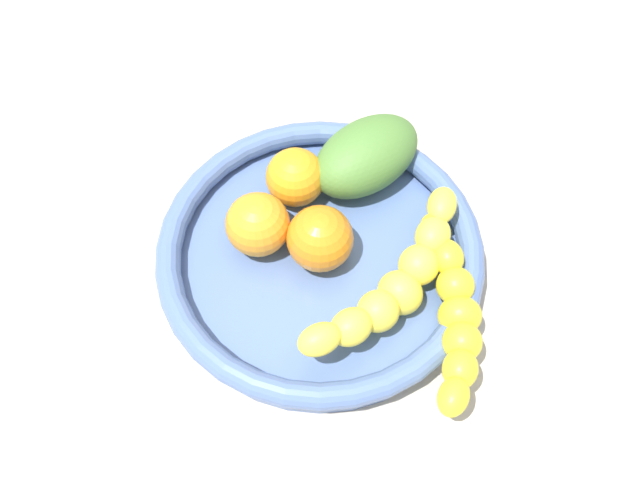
{
  "coord_description": "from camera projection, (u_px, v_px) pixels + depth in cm",
  "views": [
    {
      "loc": [
        -23.96,
        -23.98,
        64.0
      ],
      "look_at": [
        0.0,
        0.0,
        8.43
      ],
      "focal_mm": 38.04,
      "sensor_mm": 36.0,
      "label": 1
    }
  ],
  "objects": [
    {
      "name": "kitchen_counter",
      "position": [
        320.0,
        274.0,
        0.71
      ],
      "size": [
        120.0,
        120.0,
        3.0
      ],
      "primitive_type": "cube",
      "color": "#B2A999",
      "rests_on": "ground"
    },
    {
      "name": "fruit_bowl",
      "position": [
        320.0,
        255.0,
        0.68
      ],
      "size": [
        32.3,
        32.3,
        4.92
      ],
      "color": "#506A9F",
      "rests_on": "kitchen_counter"
    },
    {
      "name": "banana_draped_left",
      "position": [
        395.0,
        283.0,
        0.62
      ],
      "size": [
        23.07,
        7.41,
        5.87
      ],
      "color": "yellow",
      "rests_on": "fruit_bowl"
    },
    {
      "name": "banana_draped_right",
      "position": [
        455.0,
        312.0,
        0.61
      ],
      "size": [
        15.55,
        15.65,
        5.1
      ],
      "color": "yellow",
      "rests_on": "fruit_bowl"
    },
    {
      "name": "orange_front",
      "position": [
        319.0,
        242.0,
        0.65
      ],
      "size": [
        6.51,
        6.51,
        6.51
      ],
      "primitive_type": "sphere",
      "color": "orange",
      "rests_on": "fruit_bowl"
    },
    {
      "name": "orange_mid_left",
      "position": [
        295.0,
        177.0,
        0.69
      ],
      "size": [
        6.09,
        6.09,
        6.09
      ],
      "primitive_type": "sphere",
      "color": "orange",
      "rests_on": "fruit_bowl"
    },
    {
      "name": "orange_mid_right",
      "position": [
        258.0,
        224.0,
        0.66
      ],
      "size": [
        6.36,
        6.36,
        6.36
      ],
      "primitive_type": "sphere",
      "color": "orange",
      "rests_on": "fruit_bowl"
    },
    {
      "name": "mango_green",
      "position": [
        366.0,
        156.0,
        0.7
      ],
      "size": [
        13.29,
        9.25,
        6.72
      ],
      "primitive_type": "ellipsoid",
      "rotation": [
        0.0,
        0.0,
        6.17
      ],
      "color": "#4D7C35",
      "rests_on": "fruit_bowl"
    }
  ]
}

